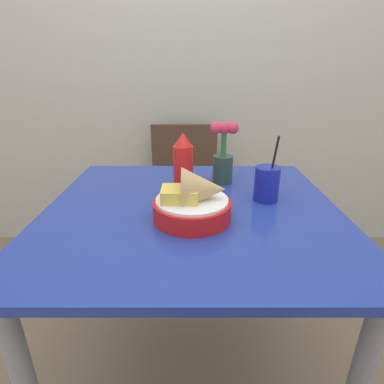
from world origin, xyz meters
TOP-DOWN VIEW (x-y plane):
  - ground_plane at (0.00, 0.00)m, footprint 12.00×12.00m
  - wall_window at (0.00, 1.10)m, footprint 7.00×0.06m
  - dining_table at (0.00, 0.00)m, footprint 0.91×0.85m
  - chair_far_window at (-0.05, 0.87)m, footprint 0.40×0.40m
  - food_basket at (0.01, -0.08)m, footprint 0.22×0.22m
  - ketchup_bottle at (-0.03, 0.15)m, footprint 0.07×0.07m
  - drink_cup at (0.24, 0.05)m, footprint 0.08×0.08m
  - flower_vase at (0.11, 0.22)m, footprint 0.10×0.07m

SIDE VIEW (x-z plane):
  - ground_plane at x=0.00m, z-range 0.00..0.00m
  - chair_far_window at x=-0.05m, z-range 0.08..0.92m
  - dining_table at x=0.00m, z-range 0.26..1.01m
  - drink_cup at x=0.24m, z-range 0.70..0.92m
  - food_basket at x=0.01m, z-range 0.73..0.89m
  - ketchup_bottle at x=-0.03m, z-range 0.75..0.95m
  - flower_vase at x=0.11m, z-range 0.74..0.97m
  - wall_window at x=0.00m, z-range 0.00..2.60m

